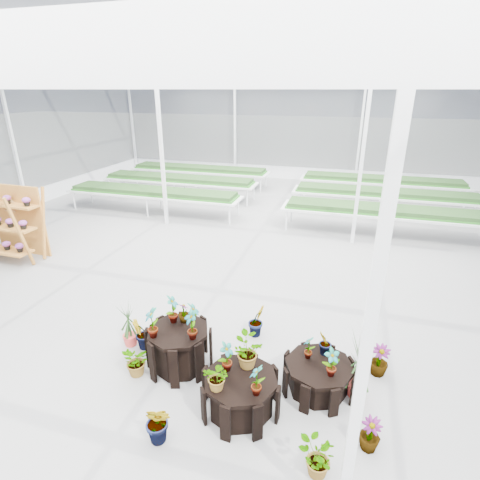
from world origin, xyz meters
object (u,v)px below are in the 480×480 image
(plinth_low, at_px, (318,377))
(shelf_rack, at_px, (6,225))
(plinth_mid, at_px, (240,394))
(plinth_tall, at_px, (179,348))
(bird_table, at_px, (18,222))

(plinth_low, xyz_separation_m, shelf_rack, (-8.25, 2.49, 0.72))
(plinth_mid, xyz_separation_m, shelf_rack, (-7.25, 3.19, 0.67))
(plinth_tall, relative_size, plinth_mid, 0.95)
(plinth_low, height_order, bird_table, bird_table)
(plinth_tall, xyz_separation_m, plinth_low, (2.20, 0.10, -0.11))
(plinth_mid, height_order, bird_table, bird_table)
(plinth_tall, height_order, plinth_mid, plinth_tall)
(plinth_tall, relative_size, plinth_low, 0.98)
(plinth_mid, distance_m, plinth_low, 1.22)
(plinth_mid, bearing_deg, shelf_rack, 156.28)
(plinth_mid, xyz_separation_m, plinth_low, (1.00, 0.70, -0.05))
(shelf_rack, bearing_deg, bird_table, 110.09)
(plinth_low, bearing_deg, bird_table, 160.42)
(shelf_rack, bearing_deg, plinth_mid, -21.85)
(bird_table, bearing_deg, plinth_mid, -47.52)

